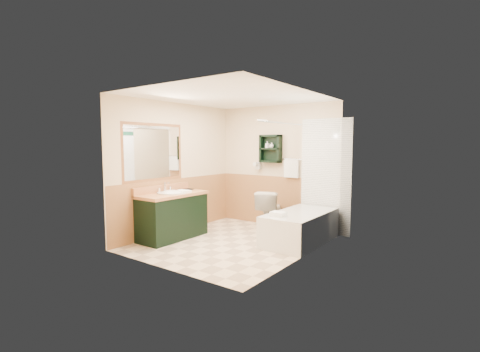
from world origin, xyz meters
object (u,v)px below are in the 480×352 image
Objects in this scene: wall_shelf at (270,149)px; soap_bottle_b at (272,146)px; vanity_book at (183,184)px; soap_bottle_a at (267,146)px; hair_dryer at (258,166)px; toilet at (270,210)px; bathtub at (300,227)px; vanity at (173,216)px.

wall_shelf is 4.98× the size of soap_bottle_b.
vanity_book is 1.81m from soap_bottle_a.
toilet is at bearing -28.88° from hair_dryer.
soap_bottle_b is at bearing 59.60° from vanity_book.
vanity_book reaches higher than toilet.
toilet is 6.83× the size of soap_bottle_b.
hair_dryer reaches higher than toilet.
soap_bottle_a is (0.23, -0.03, 0.40)m from hair_dryer.
hair_dryer is at bearing 150.42° from bathtub.
wall_shelf reaches higher than soap_bottle_b.
vanity is (-0.89, -1.80, -1.15)m from wall_shelf.
bathtub is at bearing 133.57° from toilet.
vanity is 2.31m from soap_bottle_a.
hair_dryer is 1.05× the size of vanity_book.
wall_shelf reaches higher than bathtub.
vanity is at bearing 41.01° from toilet.
hair_dryer reaches higher than vanity_book.
soap_bottle_b is (-1.00, 0.72, 1.35)m from bathtub.
hair_dryer is 1.61m from vanity_book.
vanity is (-0.59, -1.82, -0.80)m from hair_dryer.
soap_bottle_a is 0.10m from soap_bottle_b.
vanity_book is (-2.08, -0.63, 0.65)m from bathtub.
soap_bottle_a reaches higher than hair_dryer.
hair_dryer is 0.52m from soap_bottle_b.
vanity is 11.33× the size of soap_bottle_b.
vanity is at bearing -60.96° from vanity_book.
soap_bottle_b is (-0.09, 0.20, 1.24)m from toilet.
soap_bottle_b reaches higher than bathtub.
vanity_book is (-0.17, 0.44, 0.51)m from vanity.
soap_bottle_a is at bearing 180.00° from soap_bottle_b.
hair_dryer is at bearing 71.92° from vanity.
bathtub is 13.59× the size of soap_bottle_b.
hair_dryer is 1.83× the size of soap_bottle_a.
soap_bottle_a is (0.83, 1.79, 1.20)m from vanity.
wall_shelf is at bearing 144.64° from bathtub.
hair_dryer is 0.46m from soap_bottle_a.
vanity_book is (-1.06, -1.36, -0.64)m from wall_shelf.
toilet is at bearing 52.80° from vanity_book.
vanity is 2.20m from bathtub.
hair_dryer is 0.96m from toilet.
vanity_book is 1.75× the size of soap_bottle_a.
vanity reaches higher than bathtub.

